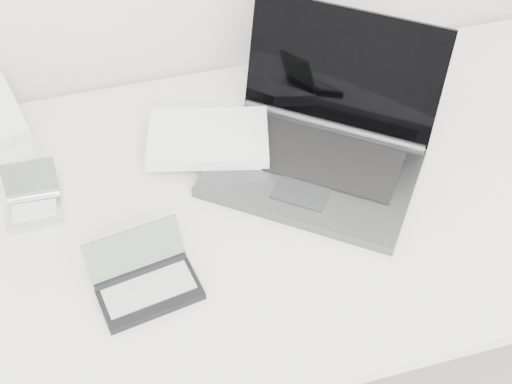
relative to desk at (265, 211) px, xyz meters
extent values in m
cube|color=white|center=(0.00, 0.00, 0.03)|extent=(1.60, 0.80, 0.03)
cylinder|color=silver|center=(0.75, 0.35, -0.33)|extent=(0.04, 0.04, 0.70)
cube|color=#505254|center=(0.10, 0.02, 0.06)|extent=(0.47, 0.45, 0.02)
cube|color=black|center=(0.12, 0.05, 0.07)|extent=(0.34, 0.31, 0.00)
cube|color=black|center=(0.20, 0.16, 0.19)|extent=(0.35, 0.29, 0.24)
cylinder|color=#505254|center=(0.18, 0.13, 0.07)|extent=(0.32, 0.25, 0.02)
cube|color=#333638|center=(0.06, -0.03, 0.07)|extent=(0.12, 0.11, 0.00)
cube|color=white|center=(-0.08, 0.15, 0.08)|extent=(0.27, 0.21, 0.02)
cube|color=white|center=(-0.08, 0.15, 0.09)|extent=(0.26, 0.21, 0.00)
cube|color=silver|center=(-0.42, 0.07, 0.05)|extent=(0.10, 0.08, 0.01)
cube|color=silver|center=(-0.42, 0.07, 0.06)|extent=(0.08, 0.04, 0.00)
cube|color=gray|center=(-0.42, 0.12, 0.09)|extent=(0.10, 0.04, 0.07)
cylinder|color=silver|center=(-0.42, 0.10, 0.06)|extent=(0.10, 0.02, 0.02)
cube|color=black|center=(-0.25, -0.17, 0.05)|extent=(0.18, 0.11, 0.02)
cube|color=#A1A1A1|center=(-0.25, -0.17, 0.06)|extent=(0.16, 0.09, 0.00)
cube|color=slate|center=(-0.26, -0.11, 0.10)|extent=(0.17, 0.07, 0.07)
cylinder|color=black|center=(-0.26, -0.13, 0.06)|extent=(0.16, 0.04, 0.02)
camera|label=1|loc=(-0.26, -0.87, 1.04)|focal=50.00mm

